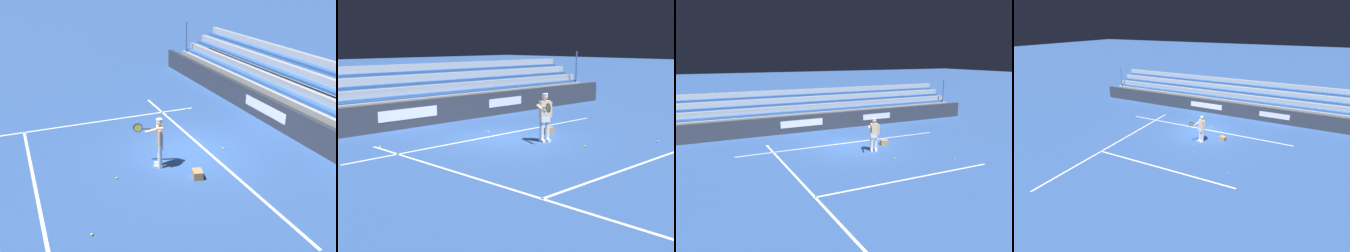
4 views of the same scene
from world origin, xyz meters
TOP-DOWN VIEW (x-y plane):
  - ground_plane at (0.00, 0.00)m, footprint 160.00×160.00m
  - court_baseline_white at (0.00, -0.50)m, footprint 12.00×0.10m
  - court_sideline_white at (4.11, 4.00)m, footprint 0.10×12.00m
  - court_service_line_white at (0.00, 5.50)m, footprint 8.22×0.10m
  - back_wall_sponsor_board at (-0.00, -4.19)m, footprint 23.77×0.25m
  - bleacher_stand at (0.00, -6.02)m, footprint 22.59×2.40m
  - tennis_player at (-0.62, 1.52)m, footprint 0.84×0.92m
  - ball_box_cardboard at (-1.80, 0.67)m, footprint 0.46×0.39m
  - tennis_ball_midcourt at (4.06, -1.70)m, footprint 0.07×0.07m
  - tennis_ball_stray_back at (-3.35, 4.41)m, footprint 0.07×0.07m
  - tennis_ball_near_player at (-0.88, 3.06)m, footprint 0.07×0.07m
  - tennis_ball_far_left at (-0.32, -1.13)m, footprint 0.07×0.07m

SIDE VIEW (x-z plane):
  - ground_plane at x=0.00m, z-range 0.00..0.00m
  - court_baseline_white at x=0.00m, z-range 0.00..0.01m
  - court_sideline_white at x=4.11m, z-range 0.00..0.01m
  - court_service_line_white at x=0.00m, z-range 0.00..0.01m
  - tennis_ball_midcourt at x=4.06m, z-range 0.00..0.07m
  - tennis_ball_stray_back at x=-3.35m, z-range 0.00..0.07m
  - tennis_ball_near_player at x=-0.88m, z-range 0.00..0.07m
  - tennis_ball_far_left at x=-0.32m, z-range 0.00..0.07m
  - ball_box_cardboard at x=-1.80m, z-range 0.00..0.26m
  - back_wall_sponsor_board at x=0.00m, z-range 0.00..1.10m
  - bleacher_stand at x=0.00m, z-range -0.75..2.20m
  - tennis_player at x=-0.62m, z-range 0.04..1.75m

